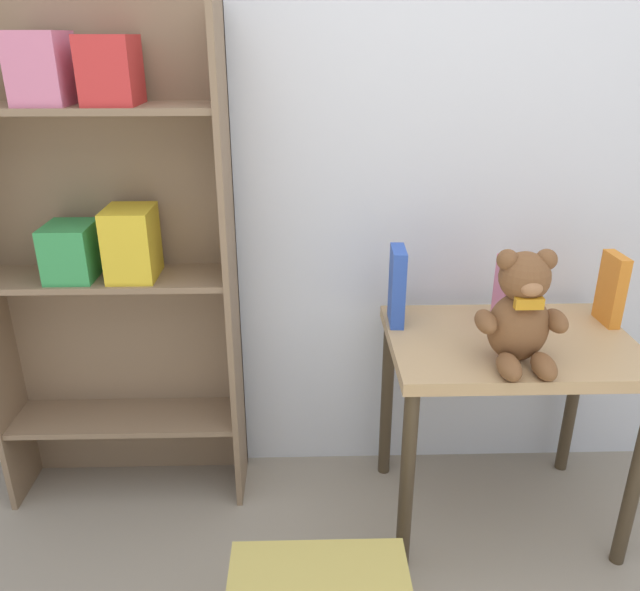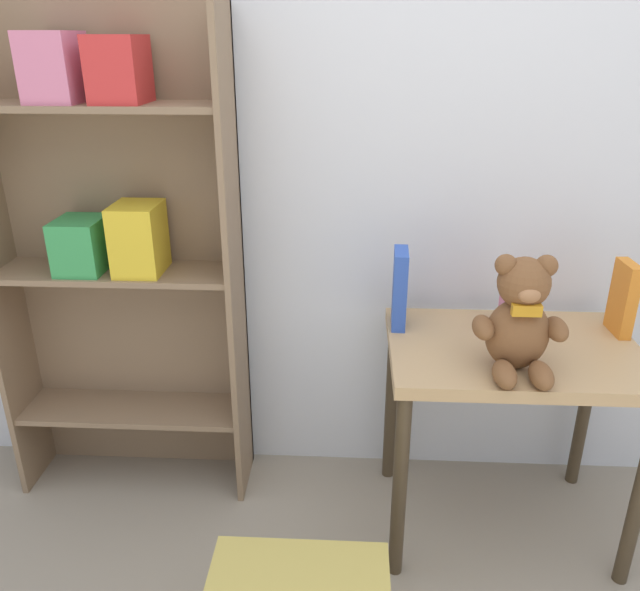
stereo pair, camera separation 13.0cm
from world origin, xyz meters
The scene contains 7 objects.
wall_back centered at (0.00, 1.39, 1.25)m, with size 4.80×0.06×2.50m.
bookshelf_side centered at (-0.83, 1.26, 0.84)m, with size 0.74×0.23×1.50m.
display_table centered at (0.33, 1.06, 0.53)m, with size 0.69×0.48×0.62m.
teddy_bear centered at (0.30, 0.93, 0.76)m, with size 0.23×0.21×0.30m.
book_standing_blue centered at (0.02, 1.18, 0.73)m, with size 0.04×0.12×0.23m, color #2D51B7.
book_standing_pink centered at (0.33, 1.17, 0.72)m, with size 0.03×0.11×0.20m, color #D17093.
book_standing_orange centered at (0.64, 1.16, 0.72)m, with size 0.03×0.11×0.21m, color orange.
Camera 2 is at (-0.13, -0.50, 1.41)m, focal length 35.00 mm.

